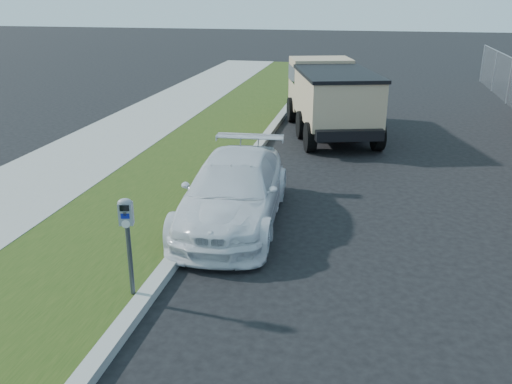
# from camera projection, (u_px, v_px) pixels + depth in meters

# --- Properties ---
(ground) EXTENTS (120.00, 120.00, 0.00)m
(ground) POSITION_uv_depth(u_px,v_px,m) (329.00, 278.00, 8.66)
(ground) COLOR black
(ground) RESTS_ON ground
(streetside) EXTENTS (6.12, 50.00, 0.15)m
(streetside) POSITION_uv_depth(u_px,v_px,m) (74.00, 203.00, 11.52)
(streetside) COLOR gray
(streetside) RESTS_ON ground
(parking_meter) EXTENTS (0.23, 0.18, 1.49)m
(parking_meter) POSITION_uv_depth(u_px,v_px,m) (127.00, 226.00, 7.58)
(parking_meter) COLOR #3F4247
(parking_meter) RESTS_ON ground
(white_wagon) EXTENTS (2.09, 4.58, 1.30)m
(white_wagon) POSITION_uv_depth(u_px,v_px,m) (234.00, 191.00, 10.57)
(white_wagon) COLOR white
(white_wagon) RESTS_ON ground
(dump_truck) EXTENTS (3.48, 5.88, 2.17)m
(dump_truck) POSITION_uv_depth(u_px,v_px,m) (330.00, 95.00, 17.25)
(dump_truck) COLOR black
(dump_truck) RESTS_ON ground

